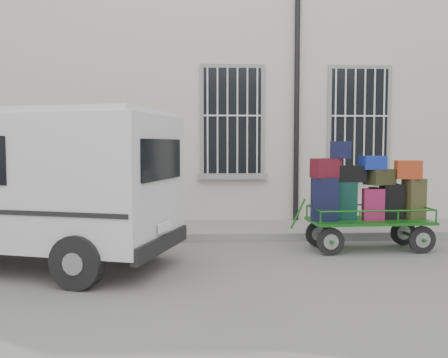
% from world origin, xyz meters
% --- Properties ---
extents(ground, '(80.00, 80.00, 0.00)m').
position_xyz_m(ground, '(0.00, 0.00, 0.00)').
color(ground, slate).
rests_on(ground, ground).
extents(building, '(24.00, 5.15, 6.00)m').
position_xyz_m(building, '(0.00, 5.50, 3.00)').
color(building, beige).
rests_on(building, ground).
extents(sidewalk, '(24.00, 1.70, 0.15)m').
position_xyz_m(sidewalk, '(0.00, 2.20, 0.07)').
color(sidewalk, gray).
rests_on(sidewalk, ground).
extents(luggage_cart, '(2.34, 0.98, 1.81)m').
position_xyz_m(luggage_cart, '(1.66, 0.59, 0.87)').
color(luggage_cart, black).
rests_on(luggage_cart, ground).
extents(van, '(4.78, 3.06, 2.24)m').
position_xyz_m(van, '(-3.69, -0.18, 1.28)').
color(van, silver).
rests_on(van, ground).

